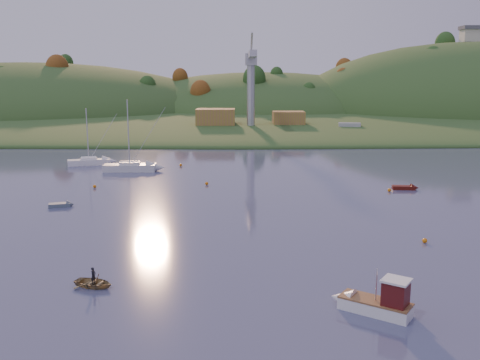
{
  "coord_description": "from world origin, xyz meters",
  "views": [
    {
      "loc": [
        -2.77,
        -30.39,
        16.63
      ],
      "look_at": [
        -1.99,
        37.39,
        3.31
      ],
      "focal_mm": 40.0,
      "sensor_mm": 36.0,
      "label": 1
    }
  ],
  "objects_px": {
    "fishing_boat": "(370,301)",
    "sailboat_far": "(130,167)",
    "sailboat_near": "(89,161)",
    "red_tender": "(409,188)",
    "grey_dinghy": "(65,205)",
    "canoe": "(94,283)"
  },
  "relations": [
    {
      "from": "red_tender",
      "to": "sailboat_far",
      "type": "bearing_deg",
      "value": 166.02
    },
    {
      "from": "fishing_boat",
      "to": "sailboat_near",
      "type": "height_order",
      "value": "sailboat_near"
    },
    {
      "from": "fishing_boat",
      "to": "canoe",
      "type": "relative_size",
      "value": 1.81
    },
    {
      "from": "canoe",
      "to": "fishing_boat",
      "type": "bearing_deg",
      "value": -82.99
    },
    {
      "from": "canoe",
      "to": "red_tender",
      "type": "bearing_deg",
      "value": -25.47
    },
    {
      "from": "sailboat_near",
      "to": "red_tender",
      "type": "relative_size",
      "value": 2.7
    },
    {
      "from": "fishing_boat",
      "to": "sailboat_near",
      "type": "bearing_deg",
      "value": -25.15
    },
    {
      "from": "sailboat_near",
      "to": "canoe",
      "type": "xyz_separation_m",
      "value": [
        16.12,
        -59.3,
        -0.36
      ]
    },
    {
      "from": "sailboat_far",
      "to": "red_tender",
      "type": "bearing_deg",
      "value": -20.46
    },
    {
      "from": "sailboat_near",
      "to": "canoe",
      "type": "height_order",
      "value": "sailboat_near"
    },
    {
      "from": "fishing_boat",
      "to": "red_tender",
      "type": "height_order",
      "value": "fishing_boat"
    },
    {
      "from": "sailboat_near",
      "to": "grey_dinghy",
      "type": "relative_size",
      "value": 3.18
    },
    {
      "from": "fishing_boat",
      "to": "sailboat_far",
      "type": "bearing_deg",
      "value": -29.07
    },
    {
      "from": "canoe",
      "to": "grey_dinghy",
      "type": "relative_size",
      "value": 0.97
    },
    {
      "from": "fishing_boat",
      "to": "sailboat_far",
      "type": "relative_size",
      "value": 0.47
    },
    {
      "from": "sailboat_near",
      "to": "grey_dinghy",
      "type": "xyz_separation_m",
      "value": [
        5.5,
        -32.55,
        -0.46
      ]
    },
    {
      "from": "fishing_boat",
      "to": "sailboat_far",
      "type": "height_order",
      "value": "sailboat_far"
    },
    {
      "from": "grey_dinghy",
      "to": "fishing_boat",
      "type": "bearing_deg",
      "value": -60.89
    },
    {
      "from": "red_tender",
      "to": "grey_dinghy",
      "type": "height_order",
      "value": "red_tender"
    },
    {
      "from": "sailboat_far",
      "to": "red_tender",
      "type": "height_order",
      "value": "sailboat_far"
    },
    {
      "from": "sailboat_far",
      "to": "red_tender",
      "type": "relative_size",
      "value": 3.18
    },
    {
      "from": "sailboat_far",
      "to": "grey_dinghy",
      "type": "relative_size",
      "value": 3.74
    }
  ]
}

